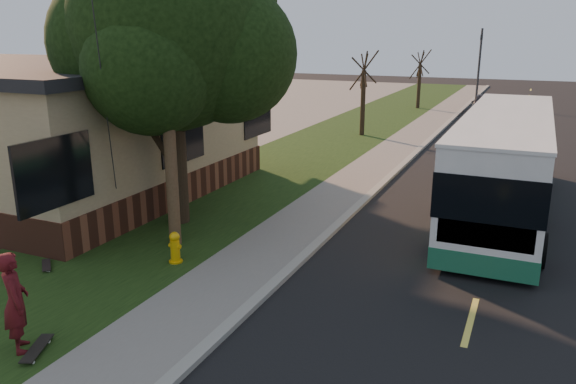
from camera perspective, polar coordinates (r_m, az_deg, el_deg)
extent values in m
plane|color=black|center=(12.23, -1.12, -9.35)|extent=(120.00, 120.00, 0.00)
cube|color=black|center=(20.69, 21.16, 0.23)|extent=(8.00, 80.00, 0.01)
cube|color=gray|center=(21.19, 10.36, 1.57)|extent=(0.25, 80.00, 0.12)
cube|color=slate|center=(21.44, 7.77, 1.80)|extent=(2.00, 80.00, 0.08)
cube|color=black|center=(22.62, -0.77, 2.68)|extent=(5.00, 80.00, 0.07)
cube|color=slate|center=(28.21, -19.63, 4.37)|extent=(15.00, 80.00, 0.04)
cylinder|color=#E5A90C|center=(13.31, -11.38, -5.89)|extent=(0.22, 0.22, 0.55)
sphere|color=#E5A90C|center=(13.19, -11.47, -4.49)|extent=(0.24, 0.24, 0.24)
cylinder|color=#E5A90C|center=(13.26, -11.41, -5.39)|extent=(0.30, 0.10, 0.10)
cylinder|color=#E5A90C|center=(13.26, -11.41, -5.39)|extent=(0.10, 0.18, 0.10)
cylinder|color=#E5A90C|center=(13.40, -11.32, -6.90)|extent=(0.32, 0.32, 0.04)
cylinder|color=#473321|center=(13.62, -12.39, 12.84)|extent=(0.30, 0.30, 9.00)
cylinder|color=#2D2D30|center=(13.39, -18.14, 9.07)|extent=(2.52, 3.21, 7.60)
cylinder|color=black|center=(15.67, -11.31, 4.02)|extent=(0.56, 0.56, 4.00)
sphere|color=black|center=(15.35, -11.98, 15.79)|extent=(5.20, 5.20, 5.20)
sphere|color=black|center=(15.11, -6.03, 13.76)|extent=(3.60, 3.60, 3.60)
sphere|color=black|center=(15.77, -16.45, 14.40)|extent=(3.80, 3.80, 3.80)
sphere|color=black|center=(14.15, -13.87, 12.04)|extent=(3.20, 3.20, 3.20)
sphere|color=black|center=(16.85, -10.91, 17.19)|extent=(3.40, 3.40, 3.40)
cylinder|color=black|center=(29.39, 7.61, 8.95)|extent=(0.24, 0.24, 3.30)
cylinder|color=black|center=(29.24, 7.73, 12.16)|extent=(1.38, 0.57, 2.01)
cylinder|color=black|center=(29.24, 7.73, 12.16)|extent=(0.74, 1.21, 1.58)
cylinder|color=black|center=(29.24, 7.73, 12.16)|extent=(0.65, 1.05, 1.95)
cylinder|color=black|center=(29.24, 7.73, 12.16)|extent=(1.28, 0.53, 1.33)
cylinder|color=black|center=(29.24, 7.73, 12.16)|extent=(0.75, 1.21, 1.70)
cylinder|color=black|center=(40.91, 13.16, 10.41)|extent=(0.24, 0.24, 3.03)
cylinder|color=black|center=(40.80, 13.30, 12.53)|extent=(1.38, 0.57, 2.01)
cylinder|color=black|center=(40.80, 13.30, 12.53)|extent=(0.74, 1.21, 1.58)
cylinder|color=black|center=(40.80, 13.30, 12.53)|extent=(0.65, 1.05, 1.95)
cylinder|color=black|center=(40.80, 13.30, 12.53)|extent=(1.28, 0.53, 1.33)
cylinder|color=black|center=(40.80, 13.30, 12.53)|extent=(0.75, 1.21, 1.70)
cylinder|color=#2D2D30|center=(44.28, 18.82, 11.90)|extent=(0.16, 0.16, 5.50)
imported|color=black|center=(44.22, 19.03, 14.16)|extent=(0.18, 0.22, 1.10)
cube|color=silver|center=(17.65, 21.14, 3.29)|extent=(2.27, 10.91, 2.46)
cube|color=#1B6141|center=(17.95, 20.74, -0.68)|extent=(2.29, 10.93, 0.50)
cube|color=black|center=(17.62, 21.20, 3.86)|extent=(2.31, 10.95, 1.00)
cube|color=black|center=(12.43, 19.57, -2.21)|extent=(1.97, 0.06, 1.45)
cube|color=yellow|center=(12.13, 20.10, 3.32)|extent=(1.45, 0.06, 0.32)
cube|color=#FFF2CC|center=(12.82, 16.09, -6.32)|extent=(0.23, 0.04, 0.14)
cube|color=#FFF2CC|center=(12.75, 22.19, -7.05)|extent=(0.23, 0.04, 0.14)
cube|color=silver|center=(17.44, 21.55, 7.28)|extent=(2.32, 10.96, 0.08)
cylinder|color=black|center=(14.24, 15.09, -4.35)|extent=(0.25, 0.84, 0.84)
cylinder|color=black|center=(14.13, 24.25, -5.42)|extent=(0.25, 0.84, 0.84)
cylinder|color=black|center=(17.16, 16.76, -1.02)|extent=(0.25, 0.84, 0.84)
cylinder|color=black|center=(17.07, 24.33, -1.87)|extent=(0.25, 0.84, 0.84)
cylinder|color=black|center=(21.89, 18.48, 2.42)|extent=(0.25, 0.84, 0.84)
cylinder|color=black|center=(21.82, 24.41, 1.77)|extent=(0.25, 0.84, 0.84)
imported|color=#4D0F14|center=(10.42, -25.96, -10.00)|extent=(0.76, 0.73, 1.75)
cube|color=black|center=(10.58, -24.14, -14.27)|extent=(0.57, 0.91, 0.02)
cylinder|color=silver|center=(10.36, -24.81, -15.31)|extent=(0.21, 0.13, 0.06)
cylinder|color=silver|center=(10.85, -23.45, -13.67)|extent=(0.21, 0.13, 0.06)
cube|color=black|center=(13.97, -23.34, -6.82)|extent=(0.66, 0.63, 0.02)
cylinder|color=silver|center=(13.75, -23.31, -7.35)|extent=(0.14, 0.15, 0.05)
cylinder|color=silver|center=(14.22, -23.35, -6.58)|extent=(0.14, 0.15, 0.05)
cube|color=black|center=(17.99, -20.37, 0.45)|extent=(1.84, 1.58, 1.38)
cube|color=black|center=(17.82, -20.59, 2.73)|extent=(1.91, 1.65, 0.09)
imported|color=black|center=(39.30, 19.32, 8.41)|extent=(1.90, 4.11, 1.36)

